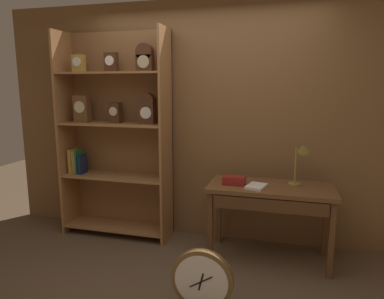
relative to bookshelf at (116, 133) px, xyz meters
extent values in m
cube|color=brown|center=(0.99, 0.21, 0.12)|extent=(4.80, 0.05, 2.60)
cube|color=#9E6B3D|center=(-0.60, -0.04, -0.03)|extent=(0.02, 0.38, 2.29)
cube|color=#9E6B3D|center=(0.61, -0.04, -0.03)|extent=(0.03, 0.38, 2.29)
cube|color=brown|center=(0.00, 0.14, -0.03)|extent=(1.24, 0.01, 2.29)
cube|color=#9E6B3D|center=(0.00, -0.04, -1.08)|extent=(1.19, 0.36, 0.02)
cube|color=#9E6B3D|center=(0.00, -0.04, -0.49)|extent=(1.19, 0.36, 0.02)
cube|color=#9E6B3D|center=(0.00, -0.04, 0.11)|extent=(1.19, 0.36, 0.02)
cube|color=#9E6B3D|center=(0.00, -0.04, 0.66)|extent=(1.19, 0.36, 0.02)
cube|color=#B28C38|center=(-0.39, -0.04, 0.76)|extent=(0.13, 0.08, 0.19)
cylinder|color=silver|center=(-0.39, -0.09, 0.78)|extent=(0.10, 0.01, 0.10)
cube|color=brown|center=(-0.37, -0.07, 0.27)|extent=(0.17, 0.10, 0.30)
cylinder|color=#C6B78C|center=(-0.37, -0.12, 0.29)|extent=(0.13, 0.01, 0.13)
cube|color=#472816|center=(-0.01, -0.02, 0.77)|extent=(0.14, 0.08, 0.21)
cylinder|color=white|center=(-0.01, -0.06, 0.79)|extent=(0.10, 0.01, 0.10)
cube|color=#472816|center=(0.02, -0.03, 0.23)|extent=(0.12, 0.11, 0.22)
cylinder|color=#C6B78C|center=(0.02, -0.09, 0.25)|extent=(0.09, 0.01, 0.09)
cube|color=#472816|center=(0.38, -0.02, 0.75)|extent=(0.18, 0.09, 0.17)
cylinder|color=#472816|center=(0.38, -0.02, 0.87)|extent=(0.18, 0.09, 0.18)
cylinder|color=#C6B78C|center=(0.38, -0.07, 0.77)|extent=(0.13, 0.01, 0.13)
cube|color=#472816|center=(0.40, -0.04, 0.22)|extent=(0.16, 0.10, 0.21)
cylinder|color=#472816|center=(0.40, -0.04, 0.37)|extent=(0.16, 0.10, 0.16)
cylinder|color=silver|center=(0.40, -0.09, 0.24)|extent=(0.13, 0.01, 0.13)
cube|color=#B78C2D|center=(-0.54, -0.05, -0.34)|extent=(0.04, 0.16, 0.28)
cube|color=tan|center=(-0.50, -0.03, -0.35)|extent=(0.04, 0.16, 0.26)
cube|color=#236638|center=(-0.45, -0.06, -0.34)|extent=(0.02, 0.15, 0.28)
cube|color=#19234C|center=(-0.41, -0.06, -0.37)|extent=(0.03, 0.16, 0.21)
cube|color=brown|center=(1.73, -0.20, -0.45)|extent=(1.19, 0.56, 0.04)
cube|color=brown|center=(1.18, -0.43, -0.82)|extent=(0.05, 0.05, 0.71)
cube|color=brown|center=(2.27, -0.43, -0.82)|extent=(0.05, 0.05, 0.71)
cube|color=brown|center=(1.18, 0.04, -0.82)|extent=(0.05, 0.05, 0.71)
cube|color=brown|center=(2.27, 0.04, -0.82)|extent=(0.05, 0.05, 0.71)
cube|color=#55351C|center=(1.73, -0.46, -0.54)|extent=(1.02, 0.03, 0.12)
cylinder|color=olive|center=(1.95, -0.12, -0.42)|extent=(0.12, 0.12, 0.02)
cylinder|color=olive|center=(1.95, -0.12, -0.23)|extent=(0.02, 0.02, 0.36)
cone|color=olive|center=(2.01, -0.17, -0.05)|extent=(0.13, 0.15, 0.13)
cube|color=maroon|center=(1.38, -0.25, -0.39)|extent=(0.22, 0.12, 0.08)
cube|color=silver|center=(1.60, -0.30, -0.41)|extent=(0.21, 0.25, 0.02)
cylinder|color=brown|center=(1.29, -1.20, -0.90)|extent=(0.47, 0.06, 0.47)
cylinder|color=silver|center=(1.29, -1.24, -0.90)|extent=(0.41, 0.01, 0.41)
cube|color=black|center=(1.29, -1.24, -0.90)|extent=(0.04, 0.01, 0.14)
cube|color=black|center=(1.29, -1.24, -0.90)|extent=(0.17, 0.01, 0.11)
camera|label=1|loc=(1.83, -3.53, 0.52)|focal=32.64mm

